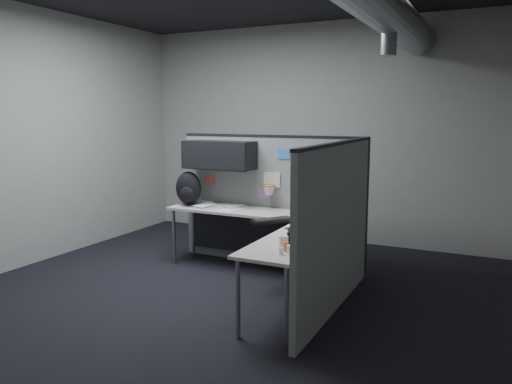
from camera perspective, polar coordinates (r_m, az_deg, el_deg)
The scene contains 12 objects.
room at distance 4.71m, azimuth 2.35°, elevation 11.49°, with size 5.62×5.62×3.22m.
partition_back at distance 6.23m, azimuth 0.01°, elevation 0.72°, with size 2.44×0.42×1.63m.
partition_right at distance 4.84m, azimuth 9.19°, elevation -3.92°, with size 0.07×2.23×1.63m.
desk at distance 5.66m, azimuth 1.29°, elevation -4.07°, with size 2.31×2.11×0.73m.
monitor at distance 5.52m, azimuth 8.18°, elevation -0.70°, with size 0.54×0.54×0.47m.
keyboard at distance 5.38m, azimuth 1.90°, elevation -3.26°, with size 0.40×0.47×0.04m.
mouse at distance 5.07m, azimuth 4.72°, elevation -4.08°, with size 0.28×0.28×0.05m.
phone at distance 4.60m, azimuth 4.74°, elevation -5.15°, with size 0.27×0.28×0.10m.
bottles at distance 4.20m, azimuth 3.54°, elevation -6.58°, with size 0.14×0.15×0.08m.
cup at distance 4.34m, azimuth 3.18°, elevation -5.75°, with size 0.08×0.08×0.11m, color silver.
papers at distance 6.35m, azimuth -4.55°, elevation -1.50°, with size 0.79×0.63×0.02m.
backpack at distance 6.42m, azimuth -7.73°, elevation 0.37°, with size 0.38×0.34×0.43m.
Camera 1 is at (2.45, -4.31, 1.88)m, focal length 35.00 mm.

